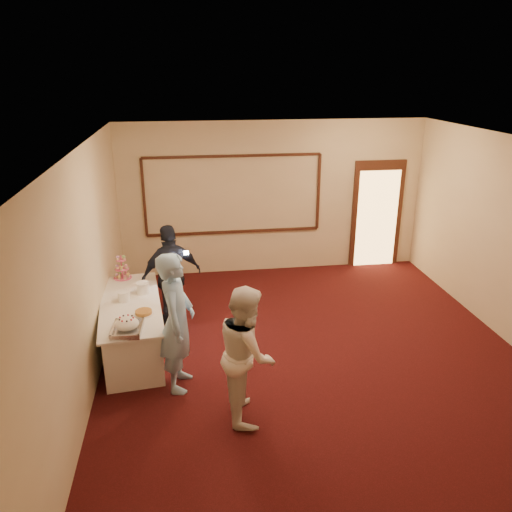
{
  "coord_description": "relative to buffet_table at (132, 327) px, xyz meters",
  "views": [
    {
      "loc": [
        -1.74,
        -5.96,
        3.89
      ],
      "look_at": [
        -0.68,
        1.25,
        1.15
      ],
      "focal_mm": 35.0,
      "sensor_mm": 36.0,
      "label": 1
    }
  ],
  "objects": [
    {
      "name": "room_walls",
      "position": [
        2.58,
        -0.63,
        1.64
      ],
      "size": [
        6.04,
        7.04,
        3.02
      ],
      "color": "beige",
      "rests_on": "floor"
    },
    {
      "name": "plate_stack_b",
      "position": [
        0.16,
        0.33,
        0.47
      ],
      "size": [
        0.2,
        0.2,
        0.17
      ],
      "color": "white",
      "rests_on": "buffet_table"
    },
    {
      "name": "wall_molding",
      "position": [
        1.78,
        2.84,
        1.21
      ],
      "size": [
        3.45,
        0.04,
        1.55
      ],
      "color": "black",
      "rests_on": "room_walls"
    },
    {
      "name": "floor",
      "position": [
        2.58,
        -0.63,
        -0.39
      ],
      "size": [
        7.0,
        7.0,
        0.0
      ],
      "primitive_type": "plane",
      "color": "black",
      "rests_on": "ground"
    },
    {
      "name": "pavlova_tray",
      "position": [
        0.04,
        -0.84,
        0.46
      ],
      "size": [
        0.39,
        0.54,
        0.19
      ],
      "color": "#B0B4B7",
      "rests_on": "buffet_table"
    },
    {
      "name": "tart",
      "position": [
        0.22,
        -0.38,
        0.41
      ],
      "size": [
        0.26,
        0.26,
        0.05
      ],
      "color": "white",
      "rests_on": "buffet_table"
    },
    {
      "name": "woman",
      "position": [
        1.46,
        -1.65,
        0.44
      ],
      "size": [
        0.63,
        0.81,
        1.65
      ],
      "primitive_type": "imported",
      "rotation": [
        0.0,
        0.0,
        1.56
      ],
      "color": "white",
      "rests_on": "floor"
    },
    {
      "name": "buffet_table",
      "position": [
        0.0,
        0.0,
        0.0
      ],
      "size": [
        1.05,
        2.22,
        0.77
      ],
      "color": "white",
      "rests_on": "floor"
    },
    {
      "name": "plate_stack_a",
      "position": [
        -0.09,
        0.08,
        0.46
      ],
      "size": [
        0.18,
        0.18,
        0.15
      ],
      "color": "white",
      "rests_on": "buffet_table"
    },
    {
      "name": "guest",
      "position": [
        0.58,
        0.79,
        0.44
      ],
      "size": [
        1.05,
        0.71,
        1.66
      ],
      "primitive_type": "imported",
      "rotation": [
        0.0,
        0.0,
        3.48
      ],
      "color": "black",
      "rests_on": "floor"
    },
    {
      "name": "doorway",
      "position": [
        4.73,
        2.82,
        0.69
      ],
      "size": [
        1.05,
        0.07,
        2.2
      ],
      "color": "black",
      "rests_on": "floor"
    },
    {
      "name": "cupcake_stand",
      "position": [
        -0.19,
        0.94,
        0.53
      ],
      "size": [
        0.28,
        0.28,
        0.41
      ],
      "color": "#D3517F",
      "rests_on": "buffet_table"
    },
    {
      "name": "man",
      "position": [
        0.67,
        -0.96,
        0.53
      ],
      "size": [
        0.55,
        0.74,
        1.84
      ],
      "primitive_type": "imported",
      "rotation": [
        0.0,
        0.0,
        1.4
      ],
      "color": "#96C6F4",
      "rests_on": "floor"
    },
    {
      "name": "camera_flash",
      "position": [
        0.83,
        0.68,
        0.85
      ],
      "size": [
        0.08,
        0.05,
        0.05
      ],
      "primitive_type": "cube",
      "rotation": [
        0.0,
        0.0,
        -0.18
      ],
      "color": "white",
      "rests_on": "guest"
    }
  ]
}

